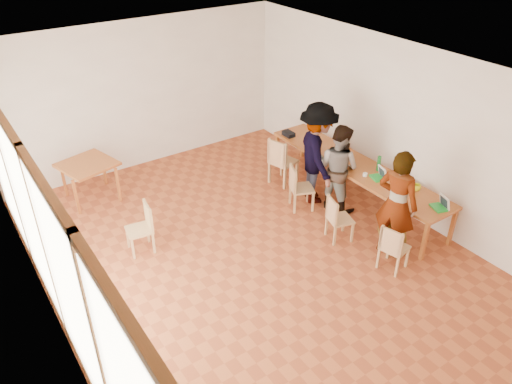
# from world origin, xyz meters

# --- Properties ---
(ground) EXTENTS (8.00, 8.00, 0.00)m
(ground) POSITION_xyz_m (0.00, 0.00, 0.00)
(ground) COLOR #AB5229
(ground) RESTS_ON ground
(wall_back) EXTENTS (6.00, 0.10, 3.00)m
(wall_back) POSITION_xyz_m (0.00, 4.00, 1.50)
(wall_back) COLOR #F0E4CF
(wall_back) RESTS_ON ground
(wall_front) EXTENTS (6.00, 0.10, 3.00)m
(wall_front) POSITION_xyz_m (0.00, -4.00, 1.50)
(wall_front) COLOR #F0E4CF
(wall_front) RESTS_ON ground
(wall_right) EXTENTS (0.10, 8.00, 3.00)m
(wall_right) POSITION_xyz_m (3.00, 0.00, 1.50)
(wall_right) COLOR #F0E4CF
(wall_right) RESTS_ON ground
(window_wall) EXTENTS (0.10, 8.00, 3.00)m
(window_wall) POSITION_xyz_m (-2.96, 0.00, 1.50)
(window_wall) COLOR white
(window_wall) RESTS_ON ground
(ceiling) EXTENTS (6.00, 8.00, 0.04)m
(ceiling) POSITION_xyz_m (0.00, 0.00, 3.02)
(ceiling) COLOR white
(ceiling) RESTS_ON wall_back
(communal_table) EXTENTS (0.80, 4.00, 0.75)m
(communal_table) POSITION_xyz_m (2.50, 0.37, 0.70)
(communal_table) COLOR #A25A24
(communal_table) RESTS_ON ground
(side_table) EXTENTS (0.90, 0.90, 0.75)m
(side_table) POSITION_xyz_m (-1.55, 3.20, 0.67)
(side_table) COLOR #A25A24
(side_table) RESTS_ON ground
(chair_near) EXTENTS (0.45, 0.45, 0.43)m
(chair_near) POSITION_xyz_m (1.54, -1.46, 0.49)
(chair_near) COLOR tan
(chair_near) RESTS_ON ground
(chair_mid) EXTENTS (0.46, 0.46, 0.43)m
(chair_mid) POSITION_xyz_m (1.37, -0.38, 0.49)
(chair_mid) COLOR tan
(chair_mid) RESTS_ON ground
(chair_far) EXTENTS (0.52, 0.52, 0.45)m
(chair_far) POSITION_xyz_m (1.45, 0.74, 0.52)
(chair_far) COLOR tan
(chair_far) RESTS_ON ground
(chair_empty) EXTENTS (0.55, 0.55, 0.52)m
(chair_empty) POSITION_xyz_m (1.72, 1.62, 0.60)
(chair_empty) COLOR tan
(chair_empty) RESTS_ON ground
(chair_spare) EXTENTS (0.44, 0.44, 0.45)m
(chair_spare) POSITION_xyz_m (-1.34, 1.16, 0.51)
(chair_spare) COLOR tan
(chair_spare) RESTS_ON ground
(person_near) EXTENTS (0.60, 0.76, 1.83)m
(person_near) POSITION_xyz_m (1.88, -1.14, 0.91)
(person_near) COLOR gray
(person_near) RESTS_ON ground
(person_mid) EXTENTS (0.79, 0.92, 1.63)m
(person_mid) POSITION_xyz_m (2.07, 0.38, 0.82)
(person_mid) COLOR gray
(person_mid) RESTS_ON ground
(person_far) EXTENTS (1.16, 1.42, 1.92)m
(person_far) POSITION_xyz_m (1.93, 0.80, 0.96)
(person_far) COLOR gray
(person_far) RESTS_ON ground
(laptop_near) EXTENTS (0.29, 0.30, 0.21)m
(laptop_near) POSITION_xyz_m (2.59, -1.44, 0.81)
(laptop_near) COLOR green
(laptop_near) RESTS_ON communal_table
(laptop_mid) EXTENTS (0.28, 0.30, 0.22)m
(laptop_mid) POSITION_xyz_m (2.49, -0.22, 0.81)
(laptop_mid) COLOR green
(laptop_mid) RESTS_ON communal_table
(laptop_far) EXTENTS (0.27, 0.28, 0.19)m
(laptop_far) POSITION_xyz_m (2.66, 0.96, 0.80)
(laptop_far) COLOR green
(laptop_far) RESTS_ON communal_table
(yellow_mug) EXTENTS (0.16, 0.16, 0.11)m
(yellow_mug) POSITION_xyz_m (2.70, -0.86, 0.80)
(yellow_mug) COLOR yellow
(yellow_mug) RESTS_ON communal_table
(green_bottle) EXTENTS (0.07, 0.07, 0.28)m
(green_bottle) POSITION_xyz_m (2.68, -0.01, 0.89)
(green_bottle) COLOR #1B6A27
(green_bottle) RESTS_ON communal_table
(clear_glass) EXTENTS (0.07, 0.07, 0.09)m
(clear_glass) POSITION_xyz_m (2.44, 1.46, 0.80)
(clear_glass) COLOR silver
(clear_glass) RESTS_ON communal_table
(condiment_cup) EXTENTS (0.08, 0.08, 0.06)m
(condiment_cup) POSITION_xyz_m (2.34, -0.03, 0.78)
(condiment_cup) COLOR white
(condiment_cup) RESTS_ON communal_table
(pink_phone) EXTENTS (0.05, 0.10, 0.01)m
(pink_phone) POSITION_xyz_m (2.68, -0.76, 0.76)
(pink_phone) COLOR #C64053
(pink_phone) RESTS_ON communal_table
(black_pouch) EXTENTS (0.16, 0.26, 0.09)m
(black_pouch) POSITION_xyz_m (2.25, 2.06, 0.80)
(black_pouch) COLOR black
(black_pouch) RESTS_ON communal_table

